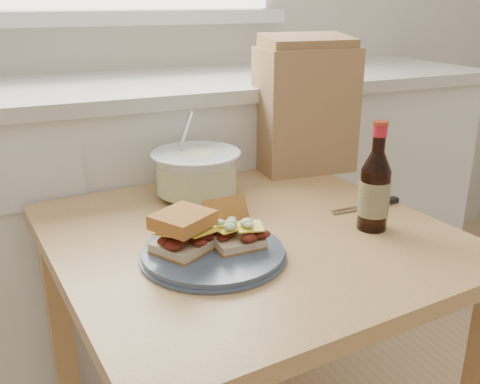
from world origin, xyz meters
name	(u,v)px	position (x,y,z in m)	size (l,w,h in m)	color
cabinet_run	(144,217)	(0.00, 1.70, 0.47)	(2.50, 0.64, 0.94)	white
dining_table	(249,271)	(0.06, 0.99, 0.59)	(0.90, 0.90, 0.70)	tan
plate	(213,253)	(-0.06, 0.90, 0.70)	(0.29, 0.29, 0.02)	#3B4A60
sandwich_left	(183,231)	(-0.11, 0.92, 0.75)	(0.14, 0.14, 0.08)	beige
sandwich_right	(233,228)	(-0.01, 0.92, 0.74)	(0.10, 0.13, 0.08)	beige
coleslaw_bowl	(197,175)	(0.03, 1.25, 0.76)	(0.23, 0.23, 0.23)	silver
beer_bottle	(375,190)	(0.32, 0.89, 0.79)	(0.07, 0.07, 0.25)	black
knife	(376,203)	(0.42, 0.99, 0.70)	(0.20, 0.02, 0.01)	silver
paper_bag	(305,110)	(0.42, 1.35, 0.87)	(0.27, 0.18, 0.36)	#AA7F52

